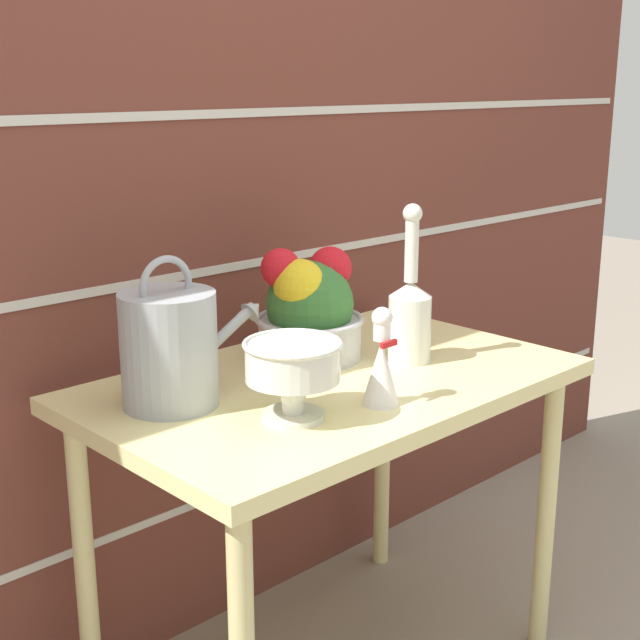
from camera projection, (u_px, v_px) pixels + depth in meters
brick_wall at (209, 191)px, 2.10m from camera, size 3.60×0.08×2.20m
patio_table at (330, 414)px, 1.93m from camera, size 1.05×0.65×0.74m
watering_can at (170, 348)px, 1.72m from camera, size 0.33×0.19×0.30m
crystal_pedestal_bowl at (293, 366)px, 1.65m from camera, size 0.19×0.19×0.15m
flower_planter at (309, 310)px, 2.01m from camera, size 0.25×0.25×0.26m
glass_decanter at (410, 313)px, 1.99m from camera, size 0.10×0.10×0.36m
figurine_vase at (381, 365)px, 1.73m from camera, size 0.07×0.07×0.20m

